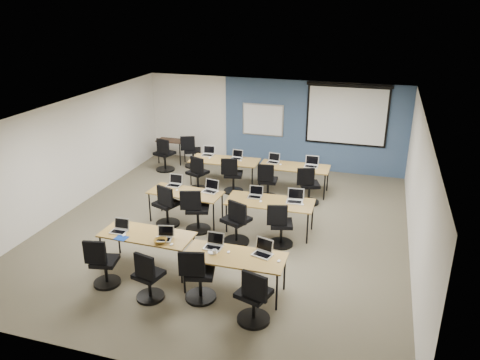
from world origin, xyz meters
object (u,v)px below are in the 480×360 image
(training_table_mid_left, at_px, (186,194))
(laptop_6, at_px, (255,194))
(task_chair_3, at_px, (254,300))
(whiteboard, at_px, (263,120))
(task_chair_2, at_px, (198,279))
(task_chair_4, at_px, (167,209))
(laptop_0, at_px, (120,228))
(laptop_9, at_px, (237,156))
(task_chair_8, at_px, (198,176))
(laptop_11, at_px, (311,164))
(projector_screen, at_px, (347,111))
(laptop_5, at_px, (211,189))
(spare_chair_a, at_px, (192,154))
(task_chair_1, at_px, (148,280))
(task_chair_11, at_px, (308,188))
(task_chair_7, at_px, (280,228))
(training_table_back_right, at_px, (294,168))
(training_table_front_left, at_px, (147,236))
(task_chair_5, at_px, (196,214))
(training_table_back_left, at_px, (225,161))
(task_chair_6, at_px, (236,225))
(training_table_front_right, at_px, (235,258))
(laptop_7, at_px, (295,199))
(spare_chair_b, at_px, (164,157))
(laptop_2, at_px, (214,244))
(task_chair_0, at_px, (103,266))
(task_chair_10, at_px, (267,184))
(utility_table, at_px, (171,143))
(task_chair_9, at_px, (232,178))
(laptop_8, at_px, (208,153))
(laptop_3, at_px, (263,251))
(laptop_4, at_px, (175,183))
(training_table_mid_right, at_px, (270,203))

(training_table_mid_left, distance_m, laptop_6, 1.64)
(task_chair_3, bearing_deg, whiteboard, 120.47)
(task_chair_2, height_order, task_chair_4, task_chair_4)
(whiteboard, distance_m, laptop_0, 6.69)
(laptop_0, height_order, laptop_9, laptop_0)
(task_chair_8, height_order, laptop_11, task_chair_8)
(laptop_9, bearing_deg, projector_screen, 36.95)
(laptop_5, relative_size, spare_chair_a, 0.34)
(task_chair_1, distance_m, task_chair_11, 5.27)
(laptop_11, bearing_deg, task_chair_7, -93.72)
(training_table_back_right, bearing_deg, task_chair_3, -86.56)
(task_chair_7, relative_size, laptop_9, 3.26)
(task_chair_4, height_order, laptop_5, task_chair_4)
(training_table_front_left, relative_size, task_chair_5, 1.72)
(training_table_back_left, distance_m, task_chair_6, 3.46)
(task_chair_4, height_order, task_chair_6, task_chair_6)
(training_table_front_right, bearing_deg, laptop_7, 76.75)
(spare_chair_b, bearing_deg, laptop_6, -19.66)
(projector_screen, height_order, laptop_2, projector_screen)
(task_chair_0, distance_m, task_chair_7, 3.64)
(laptop_7, xyz_separation_m, task_chair_10, (-1.02, 1.61, -0.39))
(projector_screen, height_order, task_chair_3, projector_screen)
(training_table_mid_left, bearing_deg, utility_table, 122.90)
(projector_screen, distance_m, task_chair_2, 7.55)
(task_chair_9, relative_size, laptop_11, 2.85)
(laptop_11, relative_size, utility_table, 0.41)
(laptop_8, height_order, task_chair_8, task_chair_8)
(laptop_3, relative_size, task_chair_7, 0.34)
(laptop_6, height_order, task_chair_11, task_chair_11)
(task_chair_5, height_order, task_chair_8, task_chair_5)
(training_table_back_left, xyz_separation_m, task_chair_3, (2.40, -5.60, -0.26))
(training_table_front_left, relative_size, task_chair_8, 1.76)
(training_table_mid_left, xyz_separation_m, laptop_3, (2.42, -2.20, 0.11))
(training_table_front_left, relative_size, task_chair_7, 1.79)
(laptop_0, distance_m, task_chair_10, 4.46)
(task_chair_3, bearing_deg, training_table_front_left, 173.95)
(task_chair_5, height_order, laptop_7, task_chair_5)
(projector_screen, relative_size, training_table_back_left, 1.26)
(training_table_front_left, height_order, task_chair_9, task_chair_9)
(task_chair_6, height_order, laptop_7, task_chair_6)
(task_chair_0, bearing_deg, laptop_11, 50.96)
(task_chair_10, relative_size, utility_table, 1.15)
(task_chair_10, bearing_deg, training_table_back_left, 150.54)
(task_chair_3, bearing_deg, laptop_9, 126.89)
(training_table_back_right, bearing_deg, laptop_8, 173.81)
(laptop_4, bearing_deg, training_table_front_right, -49.02)
(training_table_mid_left, height_order, task_chair_1, task_chair_1)
(training_table_front_right, xyz_separation_m, task_chair_8, (-2.39, 4.19, -0.27))
(laptop_0, distance_m, task_chair_4, 1.84)
(training_table_back_left, bearing_deg, training_table_mid_right, -54.30)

